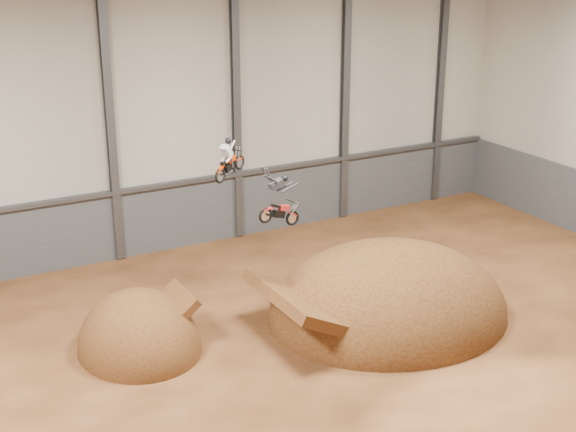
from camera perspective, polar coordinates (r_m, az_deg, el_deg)
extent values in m
plane|color=#4B2914|center=(30.58, 2.91, -11.24)|extent=(40.00, 40.00, 0.00)
cube|color=#BBB3A6|center=(40.72, -8.11, 7.09)|extent=(40.00, 0.10, 14.00)
cube|color=#4C4F53|center=(42.06, -7.72, 0.07)|extent=(39.80, 0.18, 3.50)
cube|color=#47494F|center=(41.37, -7.76, 2.36)|extent=(39.80, 0.35, 0.20)
cube|color=#47494F|center=(39.52, -12.54, 6.44)|extent=(0.40, 0.36, 13.90)
cube|color=#47494F|center=(41.81, -3.71, 7.56)|extent=(0.40, 0.36, 13.90)
cube|color=#47494F|center=(44.98, 4.07, 8.41)|extent=(0.40, 0.36, 13.90)
cube|color=#47494F|center=(48.86, 10.75, 9.01)|extent=(0.40, 0.36, 13.90)
ellipsoid|color=#3F220F|center=(32.80, -10.49, -9.30)|extent=(4.80, 5.54, 4.80)
ellipsoid|color=#3F220F|center=(35.23, 7.10, -6.98)|extent=(10.70, 9.46, 6.17)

